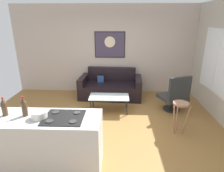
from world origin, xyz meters
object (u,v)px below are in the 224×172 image
object	(u,v)px
couch	(111,88)
bar_stool	(180,110)
soda_bottle_2	(24,107)
mixing_bowl	(39,115)
armchair	(175,95)
wall_painting	(110,45)
coffee_table	(109,98)
soda_bottle	(4,107)

from	to	relation	value
couch	bar_stool	world-z (taller)	couch
bar_stool	soda_bottle_2	xyz separation A→B (m)	(-2.73, -1.05, 0.52)
mixing_bowl	armchair	bearing A→B (deg)	38.80
soda_bottle_2	wall_painting	xyz separation A→B (m)	(1.14, 3.55, 0.51)
soda_bottle_2	mixing_bowl	size ratio (longest dim) A/B	1.36
armchair	coffee_table	bearing A→B (deg)	-178.35
soda_bottle_2	mixing_bowl	distance (m)	0.27
coffee_table	mixing_bowl	xyz separation A→B (m)	(-0.94, -2.10, 0.59)
bar_stool	soda_bottle	size ratio (longest dim) A/B	2.34
bar_stool	soda_bottle	world-z (taller)	soda_bottle
couch	mixing_bowl	xyz separation A→B (m)	(-0.94, -3.15, 0.68)
bar_stool	soda_bottle_2	bearing A→B (deg)	-158.90
bar_stool	soda_bottle	distance (m)	3.27
coffee_table	wall_painting	size ratio (longest dim) A/B	1.07
couch	bar_stool	size ratio (longest dim) A/B	2.79
soda_bottle	wall_painting	size ratio (longest dim) A/B	0.31
wall_painting	bar_stool	bearing A→B (deg)	-57.42
mixing_bowl	wall_painting	distance (m)	3.77
mixing_bowl	wall_painting	xyz separation A→B (m)	(0.90, 3.61, 0.60)
coffee_table	armchair	xyz separation A→B (m)	(1.73, 0.05, 0.07)
couch	coffee_table	bearing A→B (deg)	-89.59
couch	coffee_table	distance (m)	1.05
coffee_table	wall_painting	xyz separation A→B (m)	(-0.05, 1.51, 1.19)
coffee_table	soda_bottle	world-z (taller)	soda_bottle
bar_stool	wall_painting	size ratio (longest dim) A/B	0.73
coffee_table	armchair	distance (m)	1.73
coffee_table	bar_stool	xyz separation A→B (m)	(1.54, -0.98, 0.16)
mixing_bowl	wall_painting	size ratio (longest dim) A/B	0.25
soda_bottle_2	bar_stool	bearing A→B (deg)	21.10
coffee_table	wall_painting	bearing A→B (deg)	91.80
bar_stool	wall_painting	bearing A→B (deg)	122.58
couch	armchair	bearing A→B (deg)	-29.94
couch	wall_painting	xyz separation A→B (m)	(-0.04, 0.47, 1.29)
soda_bottle_2	couch	bearing A→B (deg)	69.02
wall_painting	soda_bottle	bearing A→B (deg)	-112.30
mixing_bowl	wall_painting	world-z (taller)	wall_painting
soda_bottle	soda_bottle_2	world-z (taller)	soda_bottle_2
couch	mixing_bowl	world-z (taller)	mixing_bowl
armchair	mixing_bowl	bearing A→B (deg)	-141.20
armchair	bar_stool	distance (m)	1.05
soda_bottle	bar_stool	bearing A→B (deg)	19.12
wall_painting	soda_bottle_2	bearing A→B (deg)	-107.84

